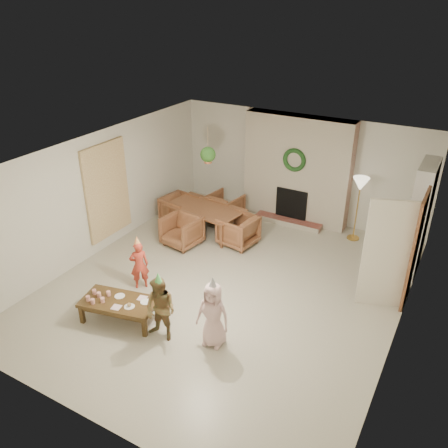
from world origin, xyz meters
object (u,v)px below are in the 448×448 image
Objects in this scene: dining_chair_near at (182,231)px; child_pink at (213,315)px; dining_chair_far at (225,207)px; dining_chair_left at (180,210)px; dining_chair_right at (238,230)px; coffee_table_top at (119,302)px; child_plaid at (161,309)px; child_red at (139,265)px; dining_table at (204,220)px.

child_pink reaches higher than dining_chair_near.
dining_chair_far is 1.00× the size of dining_chair_left.
coffee_table_top is at bearing -0.30° from dining_chair_right.
dining_chair_right is 3.29m from coffee_table_top.
dining_chair_near and dining_chair_far have the same top height.
child_plaid is 1.00× the size of child_pink.
child_pink is at bearing 116.33° from child_red.
dining_chair_near reaches higher than dining_table.
dining_chair_near is 0.78× the size of child_red.
dining_chair_left is 0.68× the size of child_plaid.
dining_chair_near is at bearing 127.27° from child_pink.
child_pink reaches higher than dining_chair_left.
child_red reaches higher than coffee_table_top.
child_plaid is at bearing 114.49° from dining_chair_far.
dining_table is 2.34× the size of dining_chair_right.
child_plaid is at bearing 14.90° from dining_chair_right.
dining_chair_right is at bearing 97.73° from child_plaid.
dining_chair_far is (0.11, 0.75, 0.03)m from dining_table.
dining_chair_far and dining_chair_left have the same top height.
child_plaid reaches higher than dining_chair_far.
dining_chair_far is 1.00× the size of dining_chair_right.
child_pink is (1.14, -2.98, 0.21)m from dining_chair_right.
coffee_table_top is at bearing -74.21° from dining_table.
dining_chair_near is 0.68× the size of child_plaid.
dining_chair_near is 1.21m from dining_chair_right.
dining_table is at bearing 85.07° from coffee_table_top.
child_plaid is at bearing -13.37° from coffee_table_top.
dining_chair_left is at bearing 96.44° from coffee_table_top.
dining_chair_near is 3.02m from child_plaid.
dining_chair_right reaches higher than dining_table.
child_red is 2.07m from child_pink.
child_pink is (1.96, -0.66, 0.07)m from child_red.
dining_table is 0.95m from dining_chair_right.
child_plaid is at bearing -53.47° from dining_chair_near.
dining_chair_right is 3.29m from child_plaid.
coffee_table_top is at bearing -179.82° from child_plaid.
child_pink is at bearing -2.93° from coffee_table_top.
child_plaid is at bearing 96.34° from child_red.
coffee_table_top is 1.15× the size of child_plaid.
coffee_table_top is at bearing 102.94° from dining_chair_far.
dining_chair_far is 4.15m from coffee_table_top.
child_red is at bearing -73.82° from dining_chair_near.
dining_table is 2.34× the size of dining_chair_left.
dining_chair_near is at bearing -90.00° from dining_table.
dining_chair_far is at bearing -128.66° from dining_chair_right.
dining_chair_left is 0.59× the size of coffee_table_top.
dining_chair_far is 0.68× the size of child_plaid.
child_pink is at bearing 21.65° from child_plaid.
coffee_table_top is at bearing 63.73° from child_red.
dining_table is at bearing -90.00° from dining_chair_left.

